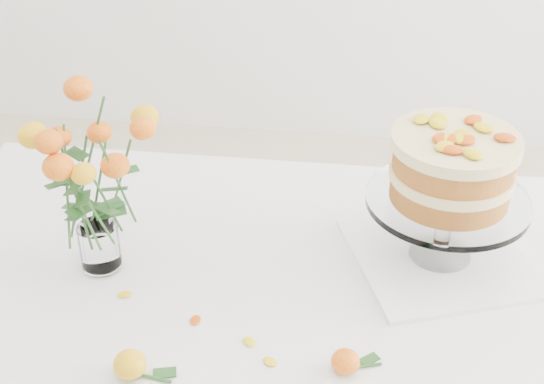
# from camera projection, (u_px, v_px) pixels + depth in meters

# --- Properties ---
(table) EXTENTS (1.43, 0.93, 0.76)m
(table) POSITION_uv_depth(u_px,v_px,m) (272.00, 323.00, 1.42)
(table) COLOR tan
(table) RESTS_ON ground
(napkin) EXTENTS (0.41, 0.41, 0.01)m
(napkin) POSITION_uv_depth(u_px,v_px,m) (439.00, 256.00, 1.44)
(napkin) COLOR white
(napkin) RESTS_ON table
(cake_stand) EXTENTS (0.30, 0.30, 0.27)m
(cake_stand) POSITION_uv_depth(u_px,v_px,m) (451.00, 174.00, 1.34)
(cake_stand) COLOR white
(cake_stand) RESTS_ON napkin
(rose_vase) EXTENTS (0.27, 0.27, 0.38)m
(rose_vase) POSITION_uv_depth(u_px,v_px,m) (87.00, 167.00, 1.31)
(rose_vase) COLOR white
(rose_vase) RESTS_ON table
(loose_rose_near) EXTENTS (0.10, 0.05, 0.05)m
(loose_rose_near) POSITION_uv_depth(u_px,v_px,m) (130.00, 365.00, 1.19)
(loose_rose_near) COLOR gold
(loose_rose_near) RESTS_ON table
(loose_rose_far) EXTENTS (0.08, 0.05, 0.04)m
(loose_rose_far) POSITION_uv_depth(u_px,v_px,m) (346.00, 362.00, 1.20)
(loose_rose_far) COLOR red
(loose_rose_far) RESTS_ON table
(stray_petal_a) EXTENTS (0.03, 0.02, 0.00)m
(stray_petal_a) POSITION_uv_depth(u_px,v_px,m) (195.00, 320.00, 1.30)
(stray_petal_a) COLOR yellow
(stray_petal_a) RESTS_ON table
(stray_petal_b) EXTENTS (0.03, 0.02, 0.00)m
(stray_petal_b) POSITION_uv_depth(u_px,v_px,m) (249.00, 342.00, 1.26)
(stray_petal_b) COLOR yellow
(stray_petal_b) RESTS_ON table
(stray_petal_c) EXTENTS (0.03, 0.02, 0.00)m
(stray_petal_c) POSITION_uv_depth(u_px,v_px,m) (270.00, 362.00, 1.22)
(stray_petal_c) COLOR yellow
(stray_petal_c) RESTS_ON table
(stray_petal_d) EXTENTS (0.03, 0.02, 0.00)m
(stray_petal_d) POSITION_uv_depth(u_px,v_px,m) (125.00, 295.00, 1.36)
(stray_petal_d) COLOR yellow
(stray_petal_d) RESTS_ON table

